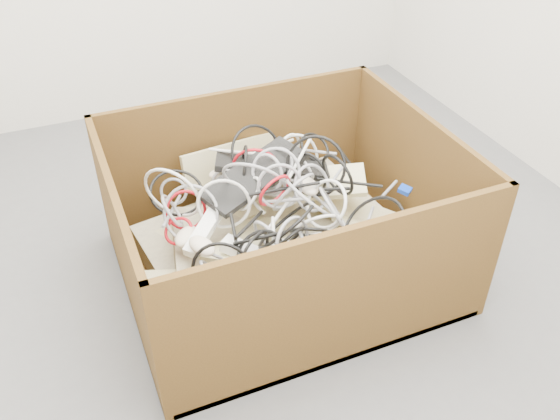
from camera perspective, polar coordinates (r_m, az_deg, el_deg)
name	(u,v)px	position (r m, az deg, el deg)	size (l,w,h in m)	color
ground	(266,250)	(2.55, -1.38, -3.81)	(3.00, 3.00, 0.00)	#58575A
cardboard_box	(278,245)	(2.34, -0.19, -3.33)	(1.21, 1.01, 0.60)	#412B10
keyboard_pile	(276,213)	(2.29, -0.38, -0.34)	(1.17, 0.94, 0.39)	beige
mice_scatter	(273,211)	(2.19, -0.64, -0.05)	(0.74, 0.77, 0.21)	beige
power_strip_left	(208,224)	(2.11, -6.86, -1.33)	(0.28, 0.05, 0.04)	white
power_strip_right	(262,259)	(2.01, -1.77, -4.67)	(0.29, 0.06, 0.04)	white
vga_plug	(405,190)	(2.34, 11.84, 1.89)	(0.04, 0.04, 0.02)	#0B30AB
cable_tangle	(271,197)	(2.15, -0.89, 1.23)	(1.02, 0.83, 0.41)	black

